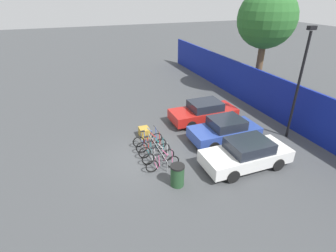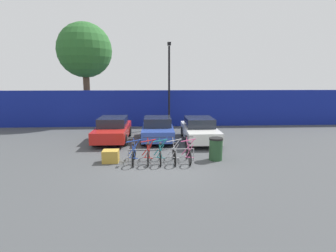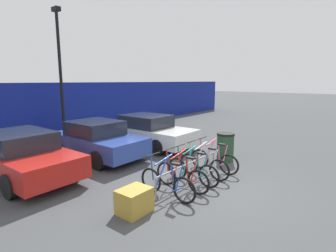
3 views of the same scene
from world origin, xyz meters
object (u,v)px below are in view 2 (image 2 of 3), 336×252
bicycle_pink (188,154)px  cargo_crate (111,156)px  bicycle_teal (160,154)px  car_white (199,130)px  lamp_post (169,82)px  bicycle_silver (174,154)px  bicycle_blue (134,154)px  tree_behind_hoarding (85,51)px  bicycle_red (148,154)px  car_blue (158,129)px  bike_rack (161,151)px  trash_bin (216,149)px  car_red (113,129)px

bicycle_pink → cargo_crate: 3.46m
bicycle_teal → car_white: bearing=57.8°
lamp_post → cargo_crate: lamp_post is taller
bicycle_teal → bicycle_pink: same height
bicycle_silver → bicycle_blue: bearing=177.3°
bicycle_silver → tree_behind_hoarding: bearing=118.2°
car_white → tree_behind_hoarding: tree_behind_hoarding is taller
bicycle_red → car_white: (2.92, 3.90, 0.31)m
car_blue → cargo_crate: size_ratio=5.59×
bicycle_silver → car_white: car_white is taller
bike_rack → tree_behind_hoarding: (-5.86, 10.62, 5.38)m
bicycle_teal → trash_bin: 2.55m
bicycle_silver → bicycle_pink: (0.64, 0.00, 0.00)m
trash_bin → car_red: bearing=142.4°
bicycle_blue → bicycle_silver: bearing=-0.7°
bicycle_pink → lamp_post: bearing=92.7°
bicycle_red → car_blue: car_blue is taller
lamp_post → trash_bin: (1.72, -7.75, -2.93)m
bicycle_blue → car_white: size_ratio=0.39×
car_white → lamp_post: 5.17m
car_blue → bicycle_silver: bearing=-80.7°
bicycle_red → tree_behind_hoarding: 13.19m
car_red → bicycle_blue: bearing=-69.8°
bicycle_blue → car_blue: size_ratio=0.44×
bicycle_blue → car_blue: bearing=74.7°
cargo_crate → lamp_post: bearing=69.1°
trash_bin → tree_behind_hoarding: size_ratio=0.13×
bicycle_blue → bicycle_red: same height
bicycle_pink → car_white: size_ratio=0.39×
car_blue → lamp_post: size_ratio=0.63×
car_white → trash_bin: (0.14, -3.67, -0.17)m
bicycle_blue → bicycle_pink: 2.43m
bicycle_teal → trash_bin: (2.53, 0.22, 0.14)m
car_red → bicycle_silver: bearing=-51.9°
bicycle_blue → bicycle_pink: size_ratio=1.00×
bike_rack → car_red: size_ratio=0.69×
bicycle_teal → tree_behind_hoarding: (-5.81, 10.77, 5.47)m
bicycle_teal → cargo_crate: bicycle_teal is taller
bike_rack → bicycle_teal: bicycle_teal is taller
car_red → bicycle_red: bearing=-62.7°
bike_rack → cargo_crate: 2.25m
bicycle_red → bicycle_teal: (0.53, 0.00, 0.00)m
bicycle_silver → cargo_crate: size_ratio=2.44×
bike_rack → bicycle_pink: size_ratio=1.74×
cargo_crate → trash_bin: bearing=1.5°
trash_bin → cargo_crate: size_ratio=1.47×
bicycle_blue → bicycle_red: (0.64, 0.00, 0.00)m
lamp_post → car_white: bearing=-68.8°
bicycle_red → car_red: car_red is taller
bicycle_pink → car_blue: bearing=107.1°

